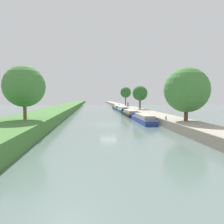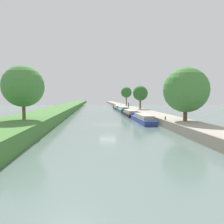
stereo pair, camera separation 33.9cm
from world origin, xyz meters
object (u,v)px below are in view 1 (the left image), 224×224
Objects in this scene: narrowboat_black at (129,113)px; narrowboat_blue at (142,119)px; narrowboat_navy at (117,107)px; mooring_bollard_near at (166,118)px; narrowboat_teal at (122,109)px; mooring_bollard_far at (120,105)px; person_walking at (128,105)px.

narrowboat_blue is at bearing -89.88° from narrowboat_black.
mooring_bollard_near reaches higher than narrowboat_navy.
narrowboat_teal is at bearing 93.32° from mooring_bollard_near.
narrowboat_navy is at bearing 89.89° from narrowboat_blue.
mooring_bollard_near is (1.89, -32.49, 0.65)m from narrowboat_teal.
narrowboat_blue is 45.25m from mooring_bollard_far.
mooring_bollard_far is (1.96, 45.21, 0.70)m from narrowboat_blue.
narrowboat_black is 19.48m from mooring_bollard_near.
narrowboat_black is 1.02× the size of narrowboat_teal.
narrowboat_navy reaches higher than narrowboat_blue.
narrowboat_teal is at bearing -131.65° from person_walking.
narrowboat_teal is 27.05× the size of mooring_bollard_far.
narrowboat_black is at bearing -90.23° from narrowboat_navy.
narrowboat_navy is at bearing 89.77° from narrowboat_black.
person_walking is 3.69× the size of mooring_bollard_far.
mooring_bollard_near is at bearing -84.13° from narrowboat_black.
mooring_bollard_far is at bearing 84.32° from narrowboat_teal.
person_walking is (2.49, 15.80, 1.39)m from narrowboat_black.
narrowboat_teal is 7.33× the size of person_walking.
mooring_bollard_near reaches higher than narrowboat_black.
person_walking is at bearing 48.35° from narrowboat_teal.
person_walking is at bearing 85.14° from narrowboat_blue.
narrowboat_teal is 19.07m from mooring_bollard_far.
mooring_bollard_near is at bearing -90.81° from person_walking.
narrowboat_navy is at bearing 103.36° from person_walking.
narrowboat_black is 16.06m from person_walking.
narrowboat_teal reaches higher than narrowboat_navy.
narrowboat_teal reaches higher than mooring_bollard_near.
narrowboat_black is 32.16m from mooring_bollard_far.
mooring_bollard_near is (1.96, -6.25, 0.70)m from narrowboat_blue.
narrowboat_blue is at bearing -92.49° from mooring_bollard_far.
mooring_bollard_near is 51.46m from mooring_bollard_far.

